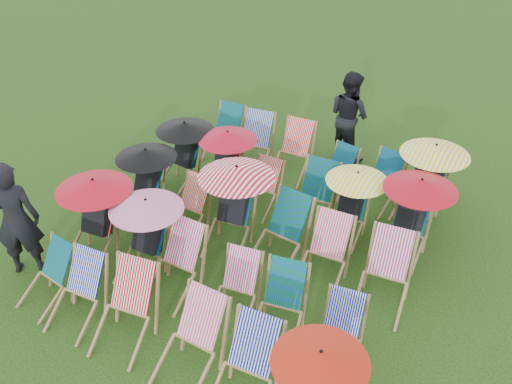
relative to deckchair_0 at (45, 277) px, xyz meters
The scene contains 32 objects.
ground 2.95m from the deckchair_0, 49.12° to the left, with size 100.00×100.00×0.00m, color black.
deckchair_0 is the anchor object (origin of this frame).
deckchair_1 0.61m from the deckchair_0, ahead, with size 0.66×0.88×0.92m.
deckchair_2 1.39m from the deckchair_0, ahead, with size 0.79×1.01×1.01m.
deckchair_3 2.40m from the deckchair_0, ahead, with size 0.69×0.95×1.01m.
deckchair_4 3.17m from the deckchair_0, ahead, with size 0.72×0.96×1.00m.
deckchair_6 1.12m from the deckchair_0, 95.64° to the left, with size 1.11×1.18×1.32m.
deckchair_7 1.41m from the deckchair_0, 55.43° to the left, with size 1.05×1.09×1.25m.
deckchair_8 1.74m from the deckchair_0, 36.38° to the left, with size 0.66×0.91×0.98m.
deckchair_9 2.60m from the deckchair_0, 24.61° to the left, with size 0.68×0.86×0.85m.
deckchair_10 3.22m from the deckchair_0, 19.55° to the left, with size 0.75×0.93×0.91m.
deckchair_11 3.99m from the deckchair_0, 15.28° to the left, with size 0.64×0.82×0.83m.
deckchair_12 2.35m from the deckchair_0, 94.34° to the left, with size 1.00×1.04×1.18m.
deckchair_13 2.40m from the deckchair_0, 72.42° to the left, with size 0.59×0.81×0.85m.
deckchair_14 2.81m from the deckchair_0, 56.49° to the left, with size 1.16×1.24×1.37m.
deckchair_15 3.31m from the deckchair_0, 44.29° to the left, with size 0.78×1.02×1.03m.
deckchair_16 3.84m from the deckchair_0, 35.89° to the left, with size 0.68×0.92×0.96m.
deckchair_17 4.60m from the deckchair_0, 29.22° to the left, with size 0.76×0.99×1.01m.
deckchair_18 3.39m from the deckchair_0, 92.77° to the left, with size 1.02×1.08×1.21m.
deckchair_19 3.54m from the deckchair_0, 78.91° to the left, with size 1.01×1.08×1.20m.
deckchair_20 3.68m from the deckchair_0, 66.66° to the left, with size 0.56×0.77×0.83m.
deckchair_21 4.20m from the deckchair_0, 55.74° to the left, with size 0.68×0.93×0.98m.
deckchair_22 4.57m from the deckchair_0, 48.50° to the left, with size 0.97×1.01×1.15m.
deckchair_23 5.28m from the deckchair_0, 41.28° to the left, with size 1.08×1.12×1.29m.
deckchair_24 4.62m from the deckchair_0, 90.88° to the left, with size 0.68×0.91×0.95m.
deckchair_25 4.56m from the deckchair_0, 81.78° to the left, with size 0.79×1.00×0.99m.
deckchair_26 4.84m from the deckchair_0, 72.97° to the left, with size 0.70×0.93×0.97m.
deckchair_27 5.06m from the deckchair_0, 62.33° to the left, with size 0.66×0.83×0.81m.
deckchair_28 5.49m from the deckchair_0, 55.11° to the left, with size 0.73×0.91×0.88m.
deckchair_29 5.97m from the deckchair_0, 49.70° to the left, with size 1.11×1.18×1.31m.
person_left 0.97m from the deckchair_0, 158.20° to the left, with size 0.67×0.44×1.83m, color black.
person_rear 6.13m from the deckchair_0, 70.62° to the left, with size 0.85×0.66×1.75m, color black.
Camera 1 is at (3.43, -5.78, 5.71)m, focal length 40.00 mm.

